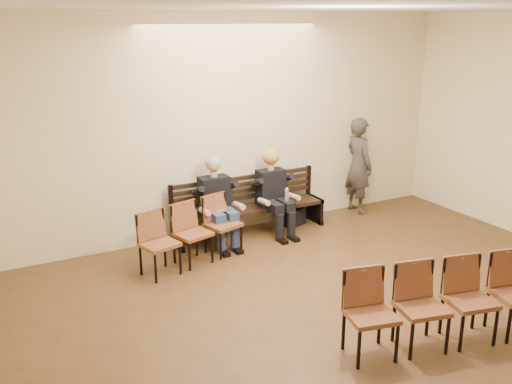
{
  "coord_description": "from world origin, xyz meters",
  "views": [
    {
      "loc": [
        -3.9,
        -3.1,
        3.38
      ],
      "look_at": [
        -0.06,
        4.05,
        0.91
      ],
      "focal_mm": 40.0,
      "sensor_mm": 36.0,
      "label": 1
    }
  ],
  "objects_px": {
    "chair_row_back": "(446,305)",
    "laptop": "(219,212)",
    "bench": "(250,221)",
    "chair_row_front": "(193,234)",
    "seated_woman": "(274,194)",
    "bag": "(293,216)",
    "seated_man": "(217,201)",
    "water_bottle": "(287,203)",
    "passerby": "(359,158)"
  },
  "relations": [
    {
      "from": "laptop",
      "to": "bag",
      "type": "distance_m",
      "value": 1.61
    },
    {
      "from": "water_bottle",
      "to": "bag",
      "type": "xyz_separation_m",
      "value": [
        0.36,
        0.38,
        -0.41
      ]
    },
    {
      "from": "bench",
      "to": "passerby",
      "type": "relative_size",
      "value": 1.31
    },
    {
      "from": "bag",
      "to": "chair_row_front",
      "type": "relative_size",
      "value": 0.25
    },
    {
      "from": "bag",
      "to": "laptop",
      "type": "bearing_deg",
      "value": -168.56
    },
    {
      "from": "chair_row_back",
      "to": "laptop",
      "type": "bearing_deg",
      "value": 118.04
    },
    {
      "from": "laptop",
      "to": "water_bottle",
      "type": "height_order",
      "value": "laptop"
    },
    {
      "from": "chair_row_front",
      "to": "chair_row_back",
      "type": "height_order",
      "value": "chair_row_back"
    },
    {
      "from": "water_bottle",
      "to": "chair_row_front",
      "type": "bearing_deg",
      "value": -170.08
    },
    {
      "from": "water_bottle",
      "to": "bag",
      "type": "relative_size",
      "value": 0.56
    },
    {
      "from": "seated_woman",
      "to": "bag",
      "type": "xyz_separation_m",
      "value": [
        0.47,
        0.16,
        -0.51
      ]
    },
    {
      "from": "chair_row_front",
      "to": "chair_row_back",
      "type": "relative_size",
      "value": 0.71
    },
    {
      "from": "laptop",
      "to": "bag",
      "type": "relative_size",
      "value": 0.86
    },
    {
      "from": "seated_man",
      "to": "chair_row_front",
      "type": "xyz_separation_m",
      "value": [
        -0.62,
        -0.53,
        -0.25
      ]
    },
    {
      "from": "passerby",
      "to": "chair_row_front",
      "type": "relative_size",
      "value": 1.25
    },
    {
      "from": "chair_row_back",
      "to": "chair_row_front",
      "type": "bearing_deg",
      "value": 128.56
    },
    {
      "from": "seated_man",
      "to": "water_bottle",
      "type": "bearing_deg",
      "value": -11.36
    },
    {
      "from": "seated_woman",
      "to": "seated_man",
      "type": "bearing_deg",
      "value": 180.0
    },
    {
      "from": "water_bottle",
      "to": "chair_row_front",
      "type": "xyz_separation_m",
      "value": [
        -1.74,
        -0.3,
        -0.12
      ]
    },
    {
      "from": "chair_row_front",
      "to": "passerby",
      "type": "bearing_deg",
      "value": -3.11
    },
    {
      "from": "bag",
      "to": "passerby",
      "type": "distance_m",
      "value": 1.64
    },
    {
      "from": "seated_man",
      "to": "water_bottle",
      "type": "relative_size",
      "value": 6.25
    },
    {
      "from": "passerby",
      "to": "chair_row_front",
      "type": "distance_m",
      "value": 3.63
    },
    {
      "from": "laptop",
      "to": "seated_man",
      "type": "bearing_deg",
      "value": 88.02
    },
    {
      "from": "seated_woman",
      "to": "water_bottle",
      "type": "xyz_separation_m",
      "value": [
        0.11,
        -0.23,
        -0.09
      ]
    },
    {
      "from": "water_bottle",
      "to": "laptop",
      "type": "bearing_deg",
      "value": 176.37
    },
    {
      "from": "seated_man",
      "to": "chair_row_back",
      "type": "bearing_deg",
      "value": -75.9
    },
    {
      "from": "bench",
      "to": "bag",
      "type": "distance_m",
      "value": 0.85
    },
    {
      "from": "bench",
      "to": "chair_row_front",
      "type": "height_order",
      "value": "chair_row_front"
    },
    {
      "from": "water_bottle",
      "to": "passerby",
      "type": "relative_size",
      "value": 0.11
    },
    {
      "from": "bench",
      "to": "chair_row_front",
      "type": "relative_size",
      "value": 1.64
    },
    {
      "from": "seated_man",
      "to": "chair_row_front",
      "type": "relative_size",
      "value": 0.87
    },
    {
      "from": "bench",
      "to": "laptop",
      "type": "distance_m",
      "value": 0.81
    },
    {
      "from": "laptop",
      "to": "passerby",
      "type": "relative_size",
      "value": 0.17
    },
    {
      "from": "water_bottle",
      "to": "chair_row_back",
      "type": "xyz_separation_m",
      "value": [
        -0.17,
        -3.56,
        -0.1
      ]
    },
    {
      "from": "seated_man",
      "to": "chair_row_front",
      "type": "height_order",
      "value": "seated_man"
    },
    {
      "from": "bench",
      "to": "chair_row_front",
      "type": "distance_m",
      "value": 1.43
    },
    {
      "from": "laptop",
      "to": "chair_row_front",
      "type": "height_order",
      "value": "chair_row_front"
    },
    {
      "from": "chair_row_back",
      "to": "bag",
      "type": "bearing_deg",
      "value": 95.15
    },
    {
      "from": "chair_row_front",
      "to": "seated_woman",
      "type": "bearing_deg",
      "value": 2.81
    },
    {
      "from": "bag",
      "to": "bench",
      "type": "bearing_deg",
      "value": -177.53
    },
    {
      "from": "bench",
      "to": "bag",
      "type": "xyz_separation_m",
      "value": [
        0.84,
        0.04,
        -0.08
      ]
    },
    {
      "from": "seated_woman",
      "to": "water_bottle",
      "type": "distance_m",
      "value": 0.27
    },
    {
      "from": "bench",
      "to": "seated_man",
      "type": "relative_size",
      "value": 1.89
    },
    {
      "from": "seated_woman",
      "to": "water_bottle",
      "type": "height_order",
      "value": "seated_woman"
    },
    {
      "from": "seated_woman",
      "to": "passerby",
      "type": "bearing_deg",
      "value": 6.69
    },
    {
      "from": "seated_man",
      "to": "chair_row_back",
      "type": "height_order",
      "value": "seated_man"
    },
    {
      "from": "water_bottle",
      "to": "chair_row_front",
      "type": "distance_m",
      "value": 1.77
    },
    {
      "from": "seated_man",
      "to": "laptop",
      "type": "distance_m",
      "value": 0.19
    },
    {
      "from": "seated_man",
      "to": "passerby",
      "type": "xyz_separation_m",
      "value": [
        2.88,
        0.22,
        0.3
      ]
    }
  ]
}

